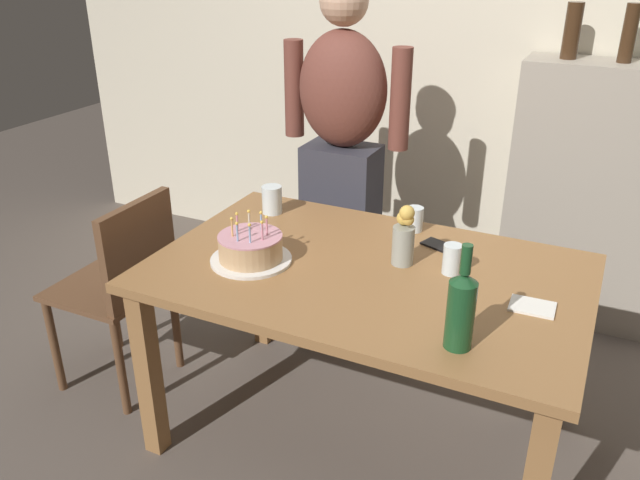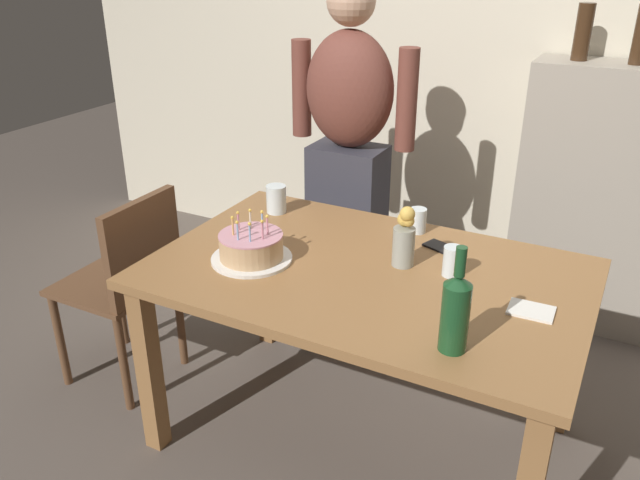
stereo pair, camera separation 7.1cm
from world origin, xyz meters
The scene contains 14 objects.
ground_plane centered at (0.00, 0.00, 0.00)m, with size 10.00×10.00×0.00m, color #564C44.
back_wall centered at (0.00, 1.55, 1.30)m, with size 5.20×0.10×2.60m, color beige.
dining_table centered at (0.00, 0.00, 0.64)m, with size 1.50×0.96×0.74m.
birthday_cake centered at (-0.40, -0.12, 0.79)m, with size 0.29×0.29×0.17m.
water_glass_near centered at (0.27, 0.10, 0.79)m, with size 0.06×0.06×0.11m, color silver.
water_glass_far centered at (-0.55, 0.30, 0.80)m, with size 0.08×0.08×0.12m, color silver.
water_glass_side centered at (0.05, 0.38, 0.79)m, with size 0.07×0.07×0.10m, color silver.
wine_bottle centered at (0.41, -0.33, 0.86)m, with size 0.08×0.08×0.32m.
cell_phone centered at (0.18, 0.28, 0.74)m, with size 0.14×0.07×0.01m, color black.
napkin_stack centered at (0.56, -0.02, 0.74)m, with size 0.14×0.10×0.01m, color white.
flower_vase centered at (0.10, 0.09, 0.84)m, with size 0.08×0.08×0.23m.
person_man_bearded centered at (-0.43, 0.76, 0.87)m, with size 0.61×0.27×1.66m.
dining_chair centered at (-1.01, -0.12, 0.52)m, with size 0.42×0.42×0.87m.
shelf_cabinet centered at (0.67, 1.33, 0.65)m, with size 0.83×0.30×1.56m.
Camera 2 is at (0.78, -1.83, 1.79)m, focal length 36.09 mm.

